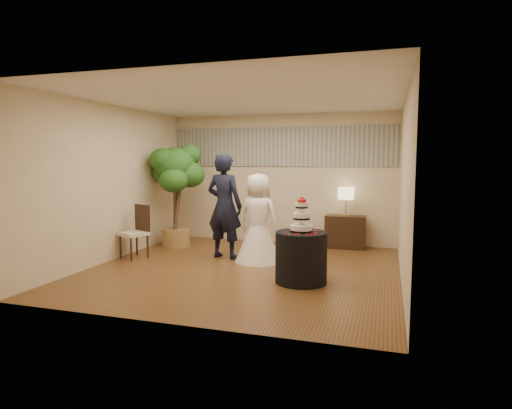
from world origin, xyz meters
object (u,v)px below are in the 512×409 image
(table_lamp, at_px, (346,202))
(side_chair, at_px, (134,232))
(wedding_cake, at_px, (302,214))
(ficus_tree, at_px, (175,195))
(groom, at_px, (224,206))
(bride, at_px, (258,218))
(cake_table, at_px, (301,257))
(console, at_px, (345,232))

(table_lamp, xyz_separation_m, side_chair, (-3.65, -2.07, -0.47))
(wedding_cake, xyz_separation_m, ficus_tree, (-3.03, 1.86, 0.07))
(table_lamp, relative_size, side_chair, 0.59)
(groom, xyz_separation_m, table_lamp, (2.06, 1.54, -0.00))
(bride, xyz_separation_m, cake_table, (0.99, -1.08, -0.41))
(groom, relative_size, console, 2.39)
(side_chair, bearing_deg, bride, 35.00)
(wedding_cake, xyz_separation_m, console, (0.39, 2.71, -0.68))
(groom, height_order, ficus_tree, ficus_tree)
(ficus_tree, bearing_deg, console, 13.93)
(cake_table, distance_m, wedding_cake, 0.64)
(bride, distance_m, table_lamp, 2.14)
(bride, bearing_deg, wedding_cake, 145.87)
(cake_table, height_order, table_lamp, table_lamp)
(bride, relative_size, table_lamp, 2.73)
(cake_table, bearing_deg, ficus_tree, 148.53)
(wedding_cake, bearing_deg, side_chair, 169.03)
(console, bearing_deg, wedding_cake, -98.16)
(cake_table, bearing_deg, wedding_cake, 0.00)
(ficus_tree, bearing_deg, table_lamp, 13.93)
(bride, relative_size, wedding_cake, 3.03)
(bride, relative_size, side_chair, 1.61)
(console, bearing_deg, groom, -143.16)
(groom, relative_size, table_lamp, 3.34)
(wedding_cake, xyz_separation_m, side_chair, (-3.26, 0.63, -0.53))
(cake_table, relative_size, side_chair, 0.78)
(console, height_order, ficus_tree, ficus_tree)
(bride, bearing_deg, console, -116.98)
(wedding_cake, distance_m, table_lamp, 2.74)
(wedding_cake, height_order, ficus_tree, ficus_tree)
(table_lamp, bearing_deg, console, 0.00)
(table_lamp, distance_m, ficus_tree, 3.53)
(cake_table, bearing_deg, groom, 145.04)
(wedding_cake, distance_m, side_chair, 3.36)
(cake_table, xyz_separation_m, ficus_tree, (-3.03, 1.86, 0.71))
(side_chair, bearing_deg, console, 53.46)
(bride, relative_size, console, 1.95)
(bride, bearing_deg, table_lamp, -116.98)
(table_lamp, distance_m, side_chair, 4.22)
(ficus_tree, height_order, side_chair, ficus_tree)
(bride, xyz_separation_m, side_chair, (-2.27, -0.45, -0.30))
(wedding_cake, distance_m, console, 2.82)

